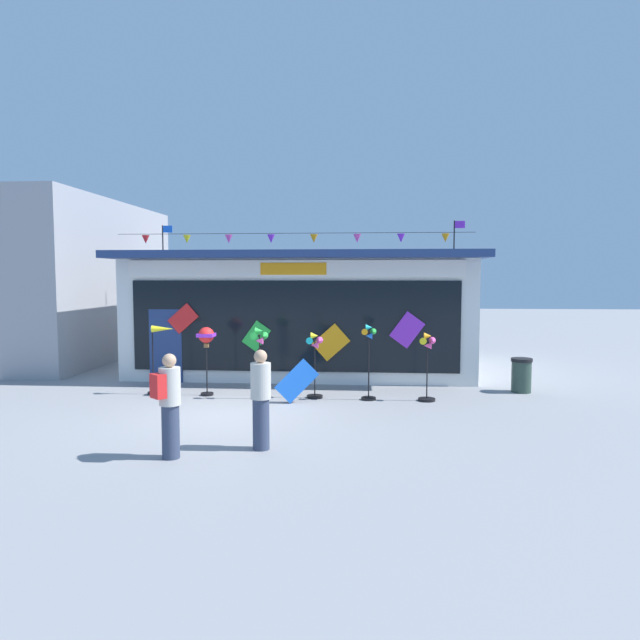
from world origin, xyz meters
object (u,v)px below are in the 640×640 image
(wind_spinner_left, at_px, (206,340))
(wind_spinner_far_left, at_px, (160,346))
(wind_spinner_far_right, at_px, (427,361))
(wind_spinner_right, at_px, (369,356))
(trash_bin, at_px, (521,375))
(person_near_camera, at_px, (169,403))
(wind_spinner_center_right, at_px, (315,359))
(person_mid_plaza, at_px, (261,399))
(display_kite_on_ground, at_px, (297,381))
(kite_shop_building, at_px, (305,311))
(wind_spinner_center_left, at_px, (259,353))

(wind_spinner_left, bearing_deg, wind_spinner_far_left, 179.49)
(wind_spinner_far_right, bearing_deg, wind_spinner_right, 179.51)
(wind_spinner_left, bearing_deg, trash_bin, 7.37)
(wind_spinner_far_right, height_order, person_near_camera, person_near_camera)
(wind_spinner_center_right, distance_m, person_mid_plaza, 4.14)
(wind_spinner_right, height_order, person_near_camera, wind_spinner_right)
(wind_spinner_left, bearing_deg, display_kite_on_ground, -16.31)
(person_near_camera, height_order, display_kite_on_ground, person_near_camera)
(wind_spinner_far_right, distance_m, trash_bin, 2.79)
(wind_spinner_left, height_order, wind_spinner_center_right, wind_spinner_left)
(kite_shop_building, relative_size, wind_spinner_center_left, 5.95)
(person_mid_plaza, bearing_deg, wind_spinner_right, 117.54)
(trash_bin, bearing_deg, wind_spinner_far_right, -153.44)
(wind_spinner_far_left, distance_m, wind_spinner_left, 1.18)
(wind_spinner_far_right, distance_m, display_kite_on_ground, 3.05)
(person_mid_plaza, bearing_deg, wind_spinner_left, 168.53)
(wind_spinner_center_left, height_order, wind_spinner_center_right, wind_spinner_center_left)
(person_near_camera, relative_size, person_mid_plaza, 1.00)
(wind_spinner_center_left, height_order, person_mid_plaza, wind_spinner_center_left)
(wind_spinner_far_left, xyz_separation_m, person_near_camera, (1.91, -4.81, -0.32))
(wind_spinner_far_left, distance_m, person_near_camera, 5.19)
(trash_bin, bearing_deg, wind_spinner_right, -162.27)
(person_near_camera, bearing_deg, wind_spinner_far_right, -92.79)
(wind_spinner_center_right, xyz_separation_m, person_mid_plaza, (-0.53, -4.10, -0.08))
(kite_shop_building, bearing_deg, wind_spinner_far_right, -55.07)
(wind_spinner_center_left, xyz_separation_m, person_mid_plaza, (0.75, -3.89, -0.23))
(wind_spinner_far_left, relative_size, wind_spinner_far_right, 1.06)
(kite_shop_building, xyz_separation_m, wind_spinner_center_right, (0.71, -4.66, -0.86))
(wind_spinner_left, bearing_deg, wind_spinner_right, -3.17)
(wind_spinner_left, distance_m, person_mid_plaza, 4.73)
(kite_shop_building, height_order, wind_spinner_center_left, kite_shop_building)
(person_near_camera, xyz_separation_m, display_kite_on_ground, (1.53, 4.13, -0.38))
(wind_spinner_center_left, xyz_separation_m, wind_spinner_far_right, (3.91, 0.09, -0.16))
(wind_spinner_left, bearing_deg, person_near_camera, -81.16)
(wind_spinner_center_right, height_order, person_near_camera, person_near_camera)
(person_mid_plaza, bearing_deg, wind_spinner_center_left, 152.86)
(wind_spinner_left, bearing_deg, person_mid_plaza, -63.40)
(wind_spinner_center_right, distance_m, wind_spinner_right, 1.29)
(wind_spinner_center_right, height_order, wind_spinner_far_right, wind_spinner_far_right)
(wind_spinner_center_right, height_order, display_kite_on_ground, wind_spinner_center_right)
(kite_shop_building, xyz_separation_m, display_kite_on_ground, (0.35, -5.22, -1.29))
(wind_spinner_far_left, bearing_deg, display_kite_on_ground, -11.12)
(wind_spinner_far_right, height_order, trash_bin, wind_spinner_far_right)
(wind_spinner_far_left, bearing_deg, wind_spinner_left, -0.51)
(wind_spinner_left, distance_m, display_kite_on_ground, 2.52)
(wind_spinner_center_left, bearing_deg, wind_spinner_far_right, 1.37)
(wind_spinner_center_right, bearing_deg, person_near_camera, -111.96)
(person_near_camera, xyz_separation_m, trash_bin, (6.98, 5.80, -0.46))
(wind_spinner_far_left, xyz_separation_m, wind_spinner_far_right, (6.43, -0.24, -0.27))
(trash_bin, bearing_deg, display_kite_on_ground, -162.97)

